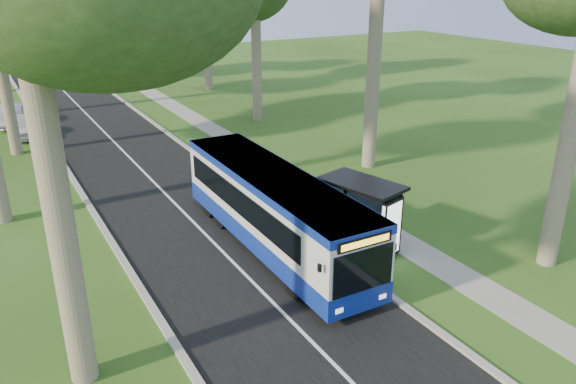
# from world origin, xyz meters

# --- Properties ---
(ground) EXTENTS (120.00, 120.00, 0.00)m
(ground) POSITION_xyz_m (0.00, 0.00, 0.00)
(ground) COLOR #2A4B17
(ground) RESTS_ON ground
(road) EXTENTS (7.00, 100.00, 0.02)m
(road) POSITION_xyz_m (-3.50, 10.00, 0.01)
(road) COLOR black
(road) RESTS_ON ground
(kerb_east) EXTENTS (0.25, 100.00, 0.12)m
(kerb_east) POSITION_xyz_m (0.00, 10.00, 0.06)
(kerb_east) COLOR #9E9B93
(kerb_east) RESTS_ON ground
(kerb_west) EXTENTS (0.25, 100.00, 0.12)m
(kerb_west) POSITION_xyz_m (-7.00, 10.00, 0.06)
(kerb_west) COLOR #9E9B93
(kerb_west) RESTS_ON ground
(centre_line) EXTENTS (0.12, 100.00, 0.00)m
(centre_line) POSITION_xyz_m (-3.50, 10.00, 0.02)
(centre_line) COLOR white
(centre_line) RESTS_ON road
(footpath) EXTENTS (1.50, 100.00, 0.02)m
(footpath) POSITION_xyz_m (3.00, 10.00, 0.01)
(footpath) COLOR gray
(footpath) RESTS_ON ground
(bus) EXTENTS (2.51, 11.44, 3.02)m
(bus) POSITION_xyz_m (-1.61, 0.06, 1.57)
(bus) COLOR silver
(bus) RESTS_ON ground
(bus_stop_sign) EXTENTS (0.09, 0.33, 2.33)m
(bus_stop_sign) POSITION_xyz_m (0.30, -0.89, 1.46)
(bus_stop_sign) COLOR gray
(bus_stop_sign) RESTS_ON ground
(bus_shelter) EXTENTS (2.45, 3.48, 2.71)m
(bus_shelter) POSITION_xyz_m (1.41, -2.00, 1.91)
(bus_shelter) COLOR black
(bus_shelter) RESTS_ON ground
(litter_bin) EXTENTS (0.53, 0.53, 0.93)m
(litter_bin) POSITION_xyz_m (1.69, 2.07, 0.47)
(litter_bin) COLOR black
(litter_bin) RESTS_ON ground
(car_white) EXTENTS (1.94, 4.15, 1.38)m
(car_white) POSITION_xyz_m (-8.15, 21.66, 0.69)
(car_white) COLOR silver
(car_white) RESTS_ON ground
(car_silver) EXTENTS (2.14, 4.47, 1.41)m
(car_silver) POSITION_xyz_m (-8.53, 25.09, 0.71)
(car_silver) COLOR #989A9F
(car_silver) RESTS_ON ground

